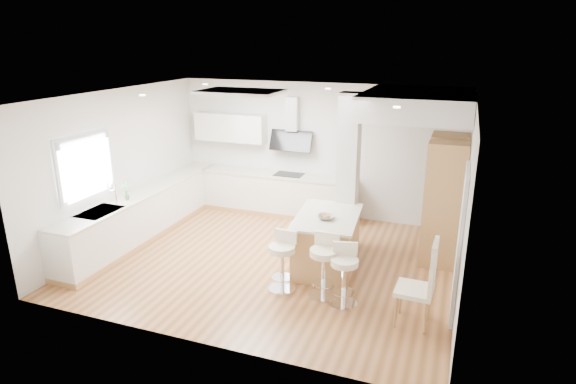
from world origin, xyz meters
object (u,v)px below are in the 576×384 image
at_px(bar_stool_b, 324,263).
at_px(bar_stool_c, 344,272).
at_px(bar_stool_a, 282,258).
at_px(peninsula, 327,241).
at_px(dining_chair, 424,281).

relative_size(bar_stool_b, bar_stool_c, 1.06).
xyz_separation_m(bar_stool_a, bar_stool_c, (0.97, -0.10, -0.01)).
relative_size(bar_stool_a, bar_stool_c, 1.01).
distance_m(bar_stool_a, bar_stool_b, 0.64).
relative_size(peninsula, bar_stool_c, 1.74).
bearing_deg(bar_stool_b, bar_stool_a, -177.92).
xyz_separation_m(bar_stool_a, dining_chair, (2.06, -0.26, 0.13)).
height_order(peninsula, bar_stool_b, peninsula).
xyz_separation_m(peninsula, dining_chair, (1.64, -1.23, 0.19)).
bearing_deg(dining_chair, bar_stool_c, 173.47).
xyz_separation_m(peninsula, bar_stool_c, (0.55, -1.06, 0.05)).
bearing_deg(peninsula, bar_stool_b, -82.12).
height_order(peninsula, bar_stool_a, peninsula).
bearing_deg(peninsula, dining_chair, -42.18).
distance_m(peninsula, bar_stool_c, 1.20).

